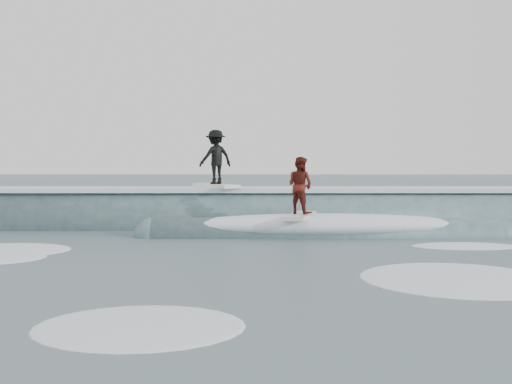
{
  "coord_description": "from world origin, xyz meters",
  "views": [
    {
      "loc": [
        -0.02,
        -10.76,
        1.94
      ],
      "look_at": [
        0.0,
        5.24,
        1.1
      ],
      "focal_mm": 40.0,
      "sensor_mm": 36.0,
      "label": 1
    }
  ],
  "objects": [
    {
      "name": "surfer_red",
      "position": [
        1.14,
        4.04,
        1.22
      ],
      "size": [
        1.06,
        2.07,
        1.58
      ],
      "color": "silver",
      "rests_on": "ground"
    },
    {
      "name": "surfer_black",
      "position": [
        -1.2,
        6.24,
        2.01
      ],
      "size": [
        1.56,
        1.97,
        1.71
      ],
      "color": "white",
      "rests_on": "ground"
    },
    {
      "name": "breaking_wave",
      "position": [
        0.24,
        5.95,
        0.04
      ],
      "size": [
        22.39,
        3.9,
        2.24
      ],
      "color": "#37535C",
      "rests_on": "ground"
    },
    {
      "name": "whitewater",
      "position": [
        -0.48,
        -0.22,
        0.0
      ],
      "size": [
        13.17,
        8.01,
        0.1
      ],
      "color": "white",
      "rests_on": "ground"
    },
    {
      "name": "far_swells",
      "position": [
        0.04,
        17.65,
        0.0
      ],
      "size": [
        39.77,
        8.65,
        0.8
      ],
      "color": "#37535C",
      "rests_on": "ground"
    },
    {
      "name": "ground",
      "position": [
        0.0,
        0.0,
        0.0
      ],
      "size": [
        160.0,
        160.0,
        0.0
      ],
      "primitive_type": "plane",
      "color": "#3E4D5A",
      "rests_on": "ground"
    }
  ]
}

